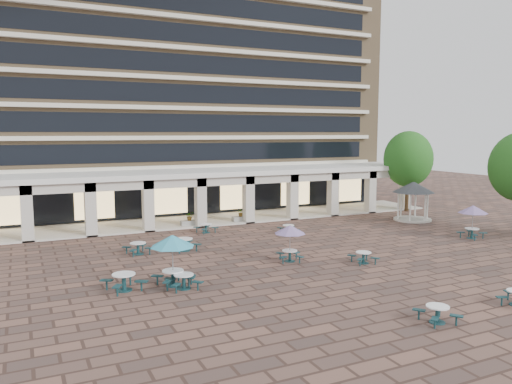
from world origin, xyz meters
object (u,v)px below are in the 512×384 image
(picnic_table_2, at_px, (437,313))
(planter_right, at_px, (241,217))
(picnic_table_0, at_px, (124,280))
(gazebo, at_px, (413,192))
(planter_left, at_px, (190,221))
(picnic_table_1, at_px, (184,280))

(picnic_table_2, relative_size, planter_right, 1.12)
(picnic_table_0, distance_m, gazebo, 27.82)
(planter_left, bearing_deg, picnic_table_2, -83.79)
(picnic_table_2, distance_m, gazebo, 24.32)
(planter_right, bearing_deg, picnic_table_2, -94.58)
(gazebo, height_order, planter_left, gazebo)
(picnic_table_2, height_order, planter_left, planter_left)
(picnic_table_1, height_order, gazebo, gazebo)
(planter_left, bearing_deg, planter_right, 0.00)
(picnic_table_2, relative_size, planter_left, 1.12)
(picnic_table_0, relative_size, gazebo, 0.61)
(picnic_table_2, xyz_separation_m, planter_right, (1.91, 23.90, 0.03))
(picnic_table_1, xyz_separation_m, planter_left, (5.26, 15.37, 0.05))
(picnic_table_2, bearing_deg, gazebo, 57.14)
(picnic_table_1, height_order, planter_right, planter_right)
(picnic_table_1, height_order, picnic_table_2, picnic_table_1)
(picnic_table_1, bearing_deg, gazebo, 23.55)
(gazebo, bearing_deg, picnic_table_1, -157.24)
(picnic_table_2, xyz_separation_m, planter_left, (-2.60, 23.90, 0.07))
(picnic_table_0, height_order, planter_right, planter_right)
(picnic_table_1, distance_m, planter_left, 16.25)
(picnic_table_0, xyz_separation_m, picnic_table_1, (2.68, -0.97, -0.06))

